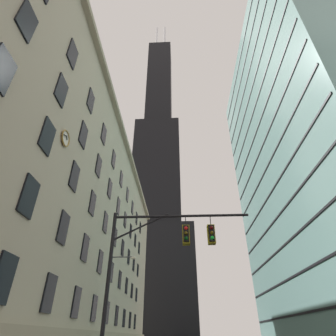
# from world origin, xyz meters

# --- Properties ---
(station_building) EXTENTS (15.28, 60.15, 27.82)m
(station_building) POSITION_xyz_m (-18.31, 24.07, 13.89)
(station_building) COLOR #B2A88E
(station_building) RESTS_ON ground
(dark_skyscraper) EXTENTS (28.46, 28.46, 176.80)m
(dark_skyscraper) POSITION_xyz_m (-12.23, 91.55, 50.48)
(dark_skyscraper) COLOR black
(dark_skyscraper) RESTS_ON ground
(glass_office_midrise) EXTENTS (16.97, 39.59, 55.13)m
(glass_office_midrise) POSITION_xyz_m (19.43, 26.61, 27.56)
(glass_office_midrise) COLOR gray
(glass_office_midrise) RESTS_ON ground
(traffic_signal_mast) EXTENTS (7.73, 0.63, 7.59)m
(traffic_signal_mast) POSITION_xyz_m (-3.51, 4.53, 5.55)
(traffic_signal_mast) COLOR black
(traffic_signal_mast) RESTS_ON sidewalk_left
(street_lamppost) EXTENTS (2.43, 0.32, 8.14)m
(street_lamppost) POSITION_xyz_m (-8.95, 15.97, 4.97)
(street_lamppost) COLOR #47474C
(street_lamppost) RESTS_ON sidewalk_left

